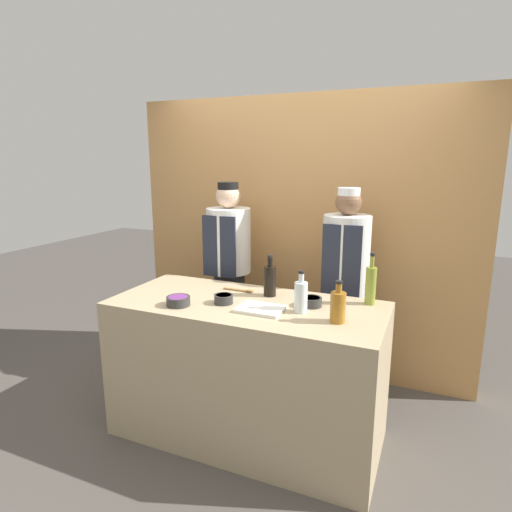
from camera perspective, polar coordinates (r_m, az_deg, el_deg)
The scene contains 14 objects.
ground_plane at distance 3.25m, azimuth -1.19°, elevation -22.45°, with size 14.00×14.00×0.00m, color #4C4742.
cabinet_wall at distance 3.80m, azimuth 5.95°, elevation 2.49°, with size 3.02×0.18×2.40m.
counter at distance 3.00m, azimuth -1.23°, elevation -14.94°, with size 1.79×0.79×0.96m.
sauce_bowl_brown at distance 2.76m, azimuth 7.39°, elevation -6.00°, with size 0.13×0.13×0.06m.
sauce_bowl_purple at distance 2.79m, azimuth -10.32°, elevation -5.86°, with size 0.15×0.15×0.06m.
sauce_bowl_green at distance 2.79m, azimuth -4.34°, elevation -5.67°, with size 0.12×0.12×0.06m.
cutting_board at distance 2.66m, azimuth 0.59°, elevation -7.07°, with size 0.28×0.21×0.02m.
bottle_soy at distance 2.92m, azimuth 1.87°, elevation -3.21°, with size 0.08×0.08×0.29m.
bottle_oil at distance 2.84m, azimuth 15.05°, elevation -3.66°, with size 0.07×0.07×0.34m.
bottle_clear at distance 2.62m, azimuth 6.01°, elevation -5.34°, with size 0.08×0.08×0.26m.
bottle_amber at distance 2.50m, azimuth 10.88°, elevation -6.58°, with size 0.09×0.09×0.25m.
wooden_spoon at distance 3.03m, azimuth -1.84°, elevation -4.56°, with size 0.23×0.04×0.02m.
chef_left at distance 3.65m, azimuth -3.60°, elevation -2.49°, with size 0.37×0.37×1.69m.
chef_right at distance 3.34m, azimuth 11.69°, elevation -4.33°, with size 0.35×0.35×1.67m.
Camera 1 is at (1.10, -2.42, 1.87)m, focal length 30.00 mm.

